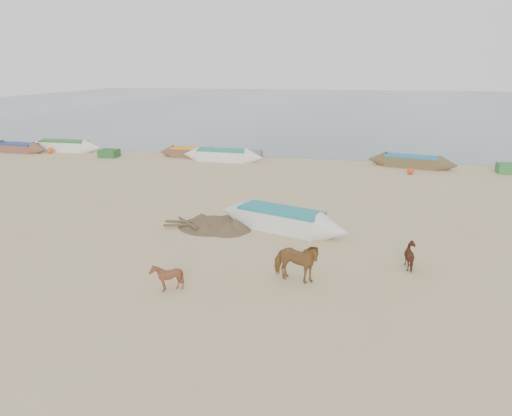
{
  "coord_description": "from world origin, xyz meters",
  "views": [
    {
      "loc": [
        4.55,
        -16.32,
        6.92
      ],
      "look_at": [
        0.0,
        4.0,
        1.0
      ],
      "focal_mm": 35.0,
      "sensor_mm": 36.0,
      "label": 1
    }
  ],
  "objects_px": {
    "calf_right": "(413,256)",
    "near_canoe": "(281,219)",
    "cow_adult": "(296,262)",
    "calf_front": "(167,277)"
  },
  "relations": [
    {
      "from": "calf_right",
      "to": "near_canoe",
      "type": "distance_m",
      "value": 6.25
    },
    {
      "from": "calf_front",
      "to": "calf_right",
      "type": "height_order",
      "value": "calf_front"
    },
    {
      "from": "calf_right",
      "to": "near_canoe",
      "type": "bearing_deg",
      "value": 25.54
    },
    {
      "from": "cow_adult",
      "to": "calf_right",
      "type": "distance_m",
      "value": 4.4
    },
    {
      "from": "calf_right",
      "to": "near_canoe",
      "type": "xyz_separation_m",
      "value": [
        -5.32,
        3.29,
        0.02
      ]
    },
    {
      "from": "calf_right",
      "to": "near_canoe",
      "type": "height_order",
      "value": "near_canoe"
    },
    {
      "from": "calf_front",
      "to": "calf_right",
      "type": "xyz_separation_m",
      "value": [
        7.79,
        3.65,
        -0.02
      ]
    },
    {
      "from": "near_canoe",
      "to": "calf_right",
      "type": "bearing_deg",
      "value": -11.31
    },
    {
      "from": "cow_adult",
      "to": "calf_front",
      "type": "bearing_deg",
      "value": 124.29
    },
    {
      "from": "calf_front",
      "to": "near_canoe",
      "type": "bearing_deg",
      "value": 168.15
    }
  ]
}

